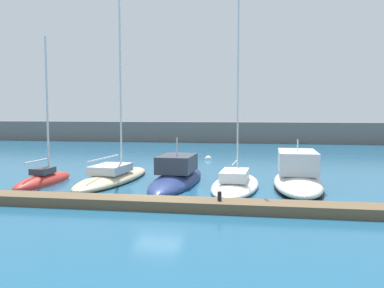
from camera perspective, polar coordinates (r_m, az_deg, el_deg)
ground_plane at (r=22.26m, az=-4.74°, el=-7.75°), size 120.00×120.00×0.00m
dock_pier at (r=20.41m, az=-6.05°, el=-8.21°), size 23.95×1.56×0.48m
breakwater_seawall at (r=63.47m, az=4.45°, el=1.69°), size 108.00×3.01×3.11m
sailboat_red_nearest at (r=28.27m, az=-20.06°, el=-4.82°), size 1.88×6.28×9.98m
sailboat_sand_second at (r=28.26m, az=-11.03°, el=-4.52°), size 3.68×10.02×16.60m
motorboat_navy_third at (r=27.01m, az=-2.08°, el=-4.64°), size 2.97×10.39×3.48m
sailboat_white_fourth at (r=25.39m, az=6.10°, el=-5.47°), size 3.21×8.39×14.79m
motorboat_ivory_fifth at (r=26.38m, az=14.59°, el=-4.38°), size 3.13×9.08×3.17m
mooring_buoy_white at (r=40.36m, az=2.28°, el=-2.17°), size 0.73×0.73×0.73m
dock_bollard at (r=19.70m, az=3.88°, el=-7.29°), size 0.20×0.20×0.44m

